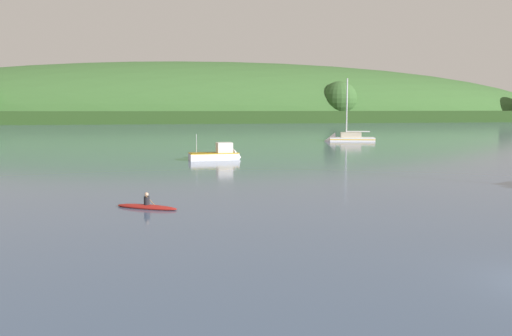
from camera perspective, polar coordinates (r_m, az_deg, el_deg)
The scene contains 4 objects.
far_shoreline_hill at distance 247.14m, azimuth -4.63°, elevation 5.06°, with size 445.51×102.54×53.15m.
sailboat_near_mooring at distance 93.46m, azimuth 9.43°, elevation 2.91°, with size 9.08×5.69×12.23m.
fishing_boat_moored at distance 59.01m, azimuth -3.94°, elevation 1.28°, with size 5.77×2.25×3.56m.
canoe_with_paddler at distance 30.97m, azimuth -11.49°, elevation -4.03°, with size 3.60×2.72×1.02m.
Camera 1 is at (-13.21, -13.68, 5.60)m, focal length 37.77 mm.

